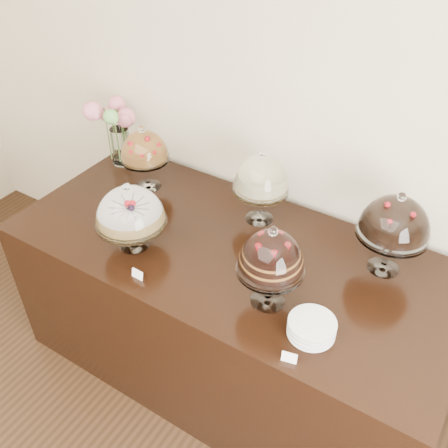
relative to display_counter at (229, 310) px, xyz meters
The scene contains 11 objects.
wall_back 1.19m from the display_counter, 95.17° to the left, with size 5.00×0.04×3.00m, color beige.
display_counter is the anchor object (origin of this frame).
cake_stand_sugar_sponge 0.81m from the display_counter, 151.04° to the right, with size 0.34×0.34×0.35m.
cake_stand_choco_layer 0.81m from the display_counter, 32.98° to the right, with size 0.28×0.28×0.40m.
cake_stand_cheesecake 0.76m from the display_counter, 88.19° to the left, with size 0.29×0.29×0.41m.
cake_stand_dark_choco 1.03m from the display_counter, 20.85° to the left, with size 0.32×0.32×0.42m.
cake_stand_fruit_tart 0.99m from the display_counter, 162.40° to the left, with size 0.27×0.27×0.38m.
flower_vase 1.26m from the display_counter, 161.36° to the left, with size 0.25×0.33×0.42m.
plate_stack 0.79m from the display_counter, 26.69° to the right, with size 0.19×0.19×0.07m.
price_card_left 0.66m from the display_counter, 121.50° to the right, with size 0.06×0.01×0.04m, color white.
price_card_right 0.84m from the display_counter, 39.49° to the right, with size 0.06×0.01×0.04m, color white.
Camera 1 is at (1.00, 0.88, 2.49)m, focal length 40.00 mm.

